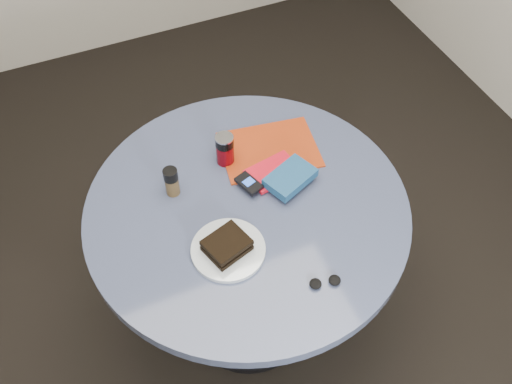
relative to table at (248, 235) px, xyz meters
name	(u,v)px	position (x,y,z in m)	size (l,w,h in m)	color
ground	(249,317)	(0.00, 0.00, -0.59)	(4.00, 4.00, 0.00)	black
table	(248,235)	(0.00, 0.00, 0.00)	(1.00, 1.00, 0.75)	black
plate	(228,250)	(-0.11, -0.13, 0.17)	(0.22, 0.22, 0.01)	silver
sandwich	(227,245)	(-0.12, -0.13, 0.20)	(0.14, 0.13, 0.04)	black
soda_can	(225,149)	(0.01, 0.20, 0.22)	(0.07, 0.07, 0.11)	#63040C
pepper_grinder	(172,182)	(-0.19, 0.14, 0.22)	(0.06, 0.06, 0.10)	#4A391F
magazine	(269,149)	(0.16, 0.18, 0.17)	(0.31, 0.24, 0.01)	#942D0D
red_book	(273,172)	(0.12, 0.08, 0.18)	(0.16, 0.11, 0.01)	red
novel	(290,178)	(0.16, 0.02, 0.20)	(0.15, 0.10, 0.03)	navy
mp3_player	(249,183)	(0.03, 0.06, 0.19)	(0.07, 0.10, 0.02)	black
headphones	(325,282)	(0.09, -0.34, 0.17)	(0.09, 0.05, 0.02)	black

